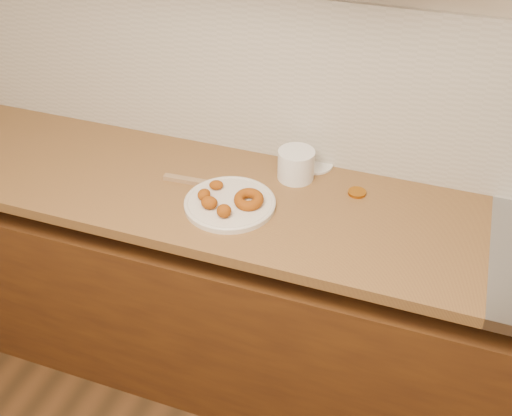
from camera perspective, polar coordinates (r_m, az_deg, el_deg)
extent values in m
cube|color=tan|center=(2.03, 10.27, 14.65)|extent=(4.00, 0.02, 2.70)
cube|color=#583011|center=(2.33, 6.18, -10.71)|extent=(3.60, 0.60, 0.77)
cube|color=olive|center=(2.19, -9.66, 2.41)|extent=(2.30, 0.62, 0.04)
cube|color=#BAB5A6|center=(2.08, 9.75, 10.71)|extent=(3.60, 0.02, 0.60)
cylinder|color=beige|center=(2.00, -2.50, 0.41)|extent=(0.31, 0.31, 0.02)
torus|color=#974602|center=(1.98, -0.72, 0.84)|extent=(0.12, 0.12, 0.05)
ellipsoid|color=#974602|center=(2.05, -3.81, 2.20)|extent=(0.06, 0.05, 0.03)
ellipsoid|color=#974602|center=(2.00, -4.98, 1.28)|extent=(0.05, 0.06, 0.04)
ellipsoid|color=#974602|center=(1.96, -4.46, 0.51)|extent=(0.06, 0.05, 0.04)
ellipsoid|color=#974602|center=(1.92, -3.07, -0.28)|extent=(0.07, 0.07, 0.05)
cylinder|color=white|center=(2.12, 3.83, 4.15)|extent=(0.13, 0.13, 0.11)
cylinder|color=white|center=(2.22, 5.56, 4.22)|extent=(0.14, 0.14, 0.01)
cylinder|color=#AB6215|center=(2.09, 9.59, 1.46)|extent=(0.08, 0.08, 0.01)
cube|color=#8F6F4C|center=(2.13, -6.16, 2.57)|extent=(0.21, 0.04, 0.02)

